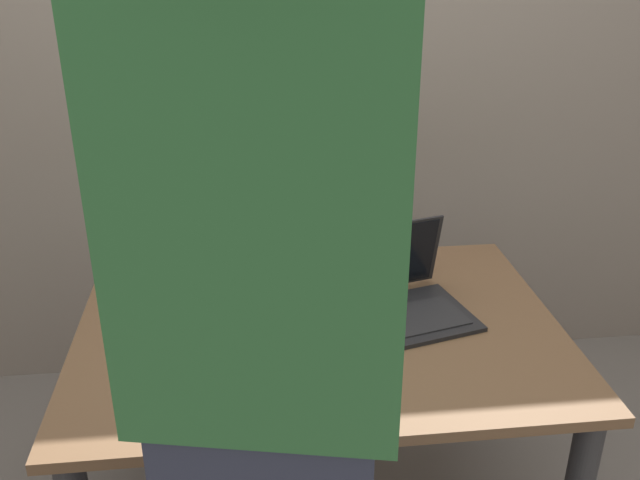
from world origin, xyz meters
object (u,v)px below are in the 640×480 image
beer_bottle_brown (307,266)px  person_figure (266,398)px  laptop (402,294)px  beer_bottle_green (238,269)px  beer_bottle_amber (304,249)px

beer_bottle_brown → person_figure: bearing=-100.2°
laptop → beer_bottle_green: (-0.44, 0.07, 0.07)m
person_figure → beer_bottle_brown: bearing=79.8°
laptop → person_figure: size_ratio=0.20×
beer_bottle_amber → beer_bottle_green: bearing=-153.5°
beer_bottle_brown → beer_bottle_green: 0.19m
laptop → beer_bottle_green: size_ratio=1.30×
laptop → person_figure: bearing=-118.6°
beer_bottle_amber → person_figure: 0.91m
laptop → beer_bottle_green: beer_bottle_green is taller
laptop → beer_bottle_amber: bearing=146.2°
beer_bottle_brown → laptop: bearing=-12.6°
beer_bottle_brown → person_figure: person_figure is taller
person_figure → beer_bottle_green: bearing=93.4°
beer_bottle_brown → beer_bottle_green: (-0.19, 0.02, -0.01)m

